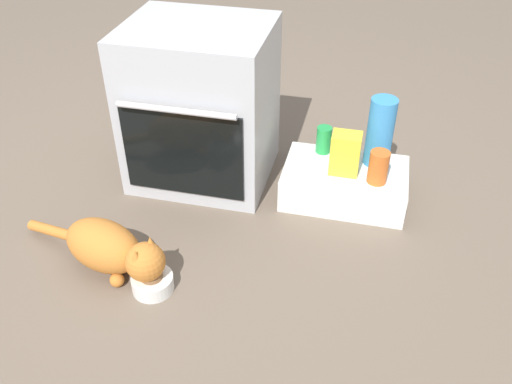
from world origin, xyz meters
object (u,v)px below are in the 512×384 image
Objects in this scene: pantry_cabinet at (344,183)px; soda_can at (324,140)px; cat at (111,248)px; snack_bag at (345,153)px; oven at (201,106)px; sauce_jar at (378,167)px; food_bowl at (153,282)px; water_bottle at (380,132)px.

pantry_cabinet is 0.21m from soda_can.
pantry_cabinet is at bearing 56.93° from cat.
cat is 3.62× the size of snack_bag.
snack_bag is (0.64, -0.06, -0.11)m from oven.
sauce_jar reaches higher than cat.
pantry_cabinet is 3.71× the size of sauce_jar.
pantry_cabinet is at bearing -45.47° from soda_can.
snack_bag reaches higher than sauce_jar.
soda_can is (0.66, 0.77, 0.10)m from cat.
sauce_jar is (0.73, 0.64, 0.18)m from food_bowl.
pantry_cabinet is 3.47× the size of food_bowl.
soda_can is (0.53, 0.07, -0.14)m from oven.
water_bottle is (0.23, -0.03, 0.09)m from soda_can.
snack_bag is at bearing -114.99° from pantry_cabinet.
cat is 5.44× the size of soda_can.
water_bottle is at bearing 38.87° from snack_bag.
food_bowl is at bearing -131.05° from snack_bag.
pantry_cabinet is at bearing 49.34° from food_bowl.
cat is 4.66× the size of sauce_jar.
oven is 2.32× the size of water_bottle.
oven is 0.79m from sauce_jar.
food_bowl is 1.10m from water_bottle.
water_bottle is at bearing 94.69° from sauce_jar.
pantry_cabinet is 2.89× the size of snack_bag.
cat is at bearing -130.90° from soda_can.
oven is 0.70m from pantry_cabinet.
pantry_cabinet is at bearing 155.08° from sauce_jar.
oven is 1.07× the size of cat.
snack_bag reaches higher than soda_can.
cat is at bearing -140.16° from pantry_cabinet.
sauce_jar is at bearing 41.24° from food_bowl.
sauce_jar is at bearing 50.07° from cat.
soda_can is (-0.24, 0.18, -0.01)m from sauce_jar.
soda_can is (0.49, 0.82, 0.17)m from food_bowl.
soda_can is at bearing 144.10° from sauce_jar.
cat is (-0.13, -0.69, -0.24)m from oven.
water_bottle is (-0.01, 0.14, 0.08)m from sauce_jar.
pantry_cabinet is 0.27m from water_bottle.
food_bowl is 1.07× the size of sauce_jar.
food_bowl is at bearing 0.00° from cat.
snack_bag is (0.77, 0.63, 0.13)m from cat.
cat reaches higher than pantry_cabinet.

